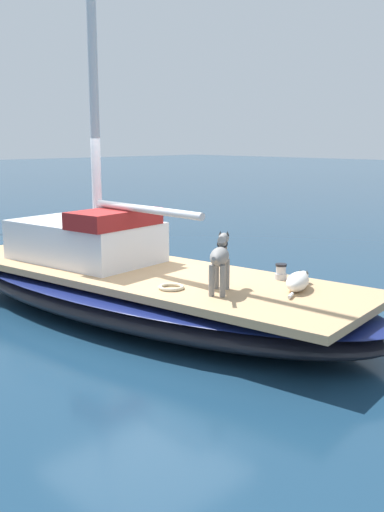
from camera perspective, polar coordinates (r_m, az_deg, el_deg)
name	(u,v)px	position (r m, az deg, el deg)	size (l,w,h in m)	color
ground_plane	(144,315)	(8.50, -4.73, -5.72)	(120.00, 120.00, 0.00)	navy
sailboat_main	(143,292)	(8.41, -4.77, -3.54)	(3.49, 7.51, 0.66)	black
cabin_house	(88,238)	(9.04, -10.12, 1.72)	(1.69, 2.40, 0.84)	silver
dog_white	(298,281)	(7.34, 10.32, -2.43)	(0.90, 0.50, 0.22)	silver
dog_grey	(220,258)	(7.07, 2.76, -0.17)	(0.82, 0.60, 0.70)	gray
deck_winch	(281,272)	(7.84, 8.68, -1.56)	(0.16, 0.16, 0.21)	#B7B7BC
coiled_rope	(171,287)	(7.28, -2.03, -3.06)	(0.32, 0.32, 0.04)	beige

